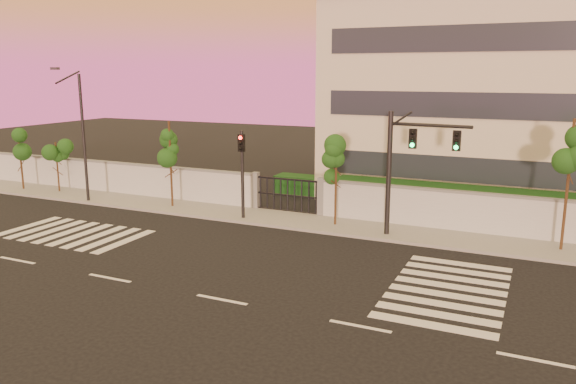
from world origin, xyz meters
name	(u,v)px	position (x,y,z in m)	size (l,w,h in m)	color
ground	(222,300)	(0.00, 0.00, 0.00)	(120.00, 120.00, 0.00)	black
sidewalk	(328,225)	(0.00, 10.50, 0.07)	(60.00, 3.00, 0.15)	gray
perimeter_wall	(341,200)	(0.10, 12.00, 1.07)	(60.00, 0.36, 2.20)	#B4B7BB
hedge_row	(374,196)	(1.17, 14.74, 0.82)	(41.00, 4.25, 1.80)	#113817
institutional_building	(535,99)	(9.00, 21.99, 6.16)	(24.40, 12.40, 12.25)	beige
road_markings	(236,261)	(-1.58, 3.76, 0.01)	(57.00, 7.62, 0.02)	silver
street_tree_a	(20,146)	(-21.56, 10.27, 3.03)	(1.49, 1.19, 4.11)	#382314
street_tree_b	(57,156)	(-18.75, 10.65, 2.48)	(1.30, 1.04, 3.36)	#382314
street_tree_c	(170,144)	(-9.58, 10.36, 3.73)	(1.55, 1.23, 5.07)	#382314
street_tree_d	(337,163)	(0.39, 10.49, 3.30)	(1.36, 1.08, 4.49)	#382314
street_tree_e	(571,155)	(10.80, 10.72, 4.30)	(1.58, 1.26, 5.86)	#382314
traffic_signal_main	(405,160)	(3.96, 9.88, 3.79)	(3.79, 0.54, 6.00)	black
traffic_signal_secondary	(242,164)	(-4.56, 9.68, 3.04)	(0.37, 0.35, 4.79)	black
streetlight_west	(81,132)	(-15.10, 9.24, 4.33)	(0.48, 1.93, 8.01)	black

